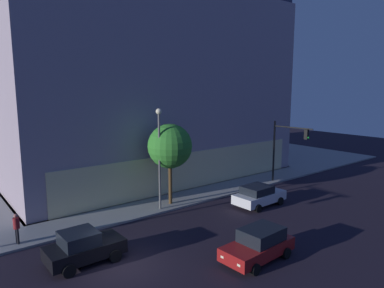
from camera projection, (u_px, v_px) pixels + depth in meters
name	position (u px, v px, depth m)	size (l,w,h in m)	color
ground_plane	(122.00, 266.00, 18.18)	(120.00, 120.00, 0.00)	black
modern_building	(130.00, 76.00, 39.20)	(28.79, 23.38, 21.30)	#4C4C51
traffic_light_far_corner	(286.00, 143.00, 33.00)	(0.52, 4.06, 5.91)	black
street_lamp_sidewalk	(159.00, 146.00, 25.67)	(0.44, 0.44, 7.59)	#606060
sidewalk_tree	(170.00, 146.00, 26.92)	(3.46, 3.46, 6.34)	#51391E
pedestrian_waiting	(16.00, 226.00, 20.35)	(0.36, 0.36, 1.83)	black
car_black	(84.00, 247.00, 18.47)	(4.04, 2.29, 1.78)	black
car_red	(259.00, 244.00, 18.83)	(4.37, 2.27, 1.71)	maroon
car_white	(259.00, 195.00, 27.49)	(4.38, 2.32, 1.63)	silver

